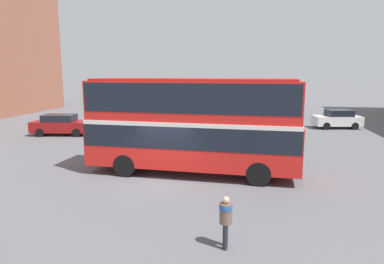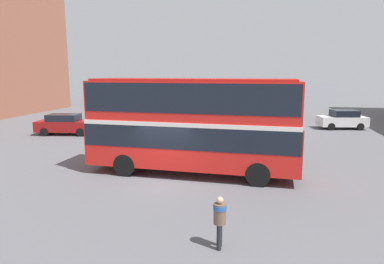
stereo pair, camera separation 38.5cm
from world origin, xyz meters
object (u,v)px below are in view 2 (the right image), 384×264
parked_car_side_street (342,119)px  double_decker_bus (192,120)px  pedestrian_foreground (220,217)px  parked_car_kerb_near (174,121)px  parked_car_kerb_far (66,124)px

parked_car_side_street → double_decker_bus: bearing=46.5°
pedestrian_foreground → parked_car_side_street: (8.26, 22.97, -0.11)m
double_decker_bus → parked_car_side_street: 19.18m
pedestrian_foreground → parked_car_kerb_near: bearing=-73.1°
double_decker_bus → parked_car_side_street: double_decker_bus is taller
double_decker_bus → parked_car_kerb_far: 14.98m
parked_car_kerb_near → parked_car_kerb_far: (-8.01, -3.99, 0.08)m
pedestrian_foreground → parked_car_kerb_near: size_ratio=0.32×
parked_car_kerb_near → parked_car_kerb_far: bearing=-140.9°
double_decker_bus → parked_car_side_street: bearing=59.6°
pedestrian_foreground → parked_car_kerb_far: (-14.26, 15.64, -0.11)m
double_decker_bus → parked_car_kerb_near: bearing=110.6°
double_decker_bus → parked_car_kerb_near: (-4.07, 12.64, -1.93)m
parked_car_kerb_far → parked_car_side_street: parked_car_side_street is taller
parked_car_kerb_near → parked_car_side_street: (14.51, 3.34, 0.08)m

